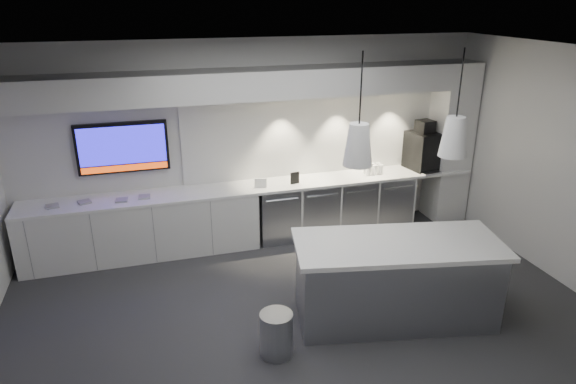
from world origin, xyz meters
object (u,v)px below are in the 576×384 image
object	(u,v)px
wall_tv	(123,148)
coffee_machine	(423,149)
bin	(276,334)
island	(395,280)

from	to	relation	value
wall_tv	coffee_machine	xyz separation A→B (m)	(4.62, -0.25, -0.33)
wall_tv	bin	distance (m)	3.54
bin	coffee_machine	distance (m)	4.32
coffee_machine	island	bearing A→B (deg)	-134.41
island	coffee_machine	world-z (taller)	coffee_machine
wall_tv	coffee_machine	bearing A→B (deg)	-3.06
wall_tv	coffee_machine	world-z (taller)	wall_tv
bin	coffee_machine	bearing A→B (deg)	40.35
wall_tv	coffee_machine	size ratio (longest dim) A/B	1.56
island	bin	size ratio (longest dim) A/B	5.02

